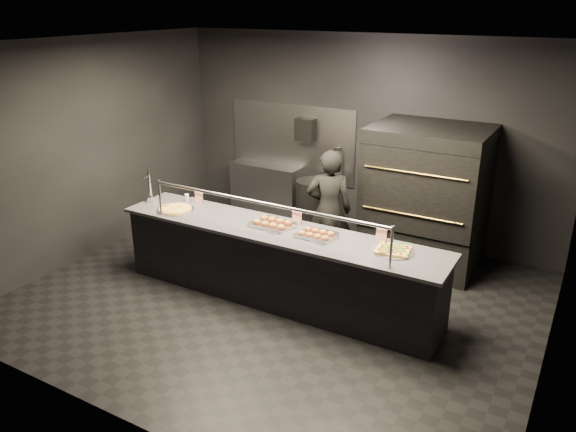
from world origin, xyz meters
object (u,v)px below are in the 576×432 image
at_px(pizza_oven, 426,196).
at_px(square_pizza, 393,250).
at_px(slider_tray_a, 273,223).
at_px(worker, 329,210).
at_px(towel_dispenser, 306,129).
at_px(prep_shelf, 266,191).
at_px(service_counter, 277,264).
at_px(fire_extinguisher, 337,165).
at_px(round_pizza, 175,209).
at_px(beer_tap, 150,191).
at_px(slider_tray_b, 316,234).
at_px(trash_bin, 312,207).

bearing_deg(pizza_oven, square_pizza, -83.78).
bearing_deg(square_pizza, slider_tray_a, -179.73).
distance_m(pizza_oven, worker, 1.33).
bearing_deg(towel_dispenser, prep_shelf, -174.29).
bearing_deg(service_counter, square_pizza, 3.16).
bearing_deg(service_counter, prep_shelf, 124.59).
xyz_separation_m(fire_extinguisher, round_pizza, (-1.10, -2.50, -0.12)).
bearing_deg(pizza_oven, round_pizza, -143.00).
height_order(beer_tap, slider_tray_a, beer_tap).
distance_m(towel_dispenser, slider_tray_b, 2.80).
bearing_deg(service_counter, slider_tray_b, 4.20).
distance_m(fire_extinguisher, trash_bin, 0.76).
relative_size(slider_tray_b, worker, 0.30).
bearing_deg(worker, beer_tap, 4.15).
distance_m(pizza_oven, square_pizza, 1.83).
distance_m(towel_dispenser, fire_extinguisher, 0.74).
bearing_deg(slider_tray_b, pizza_oven, 69.41).
bearing_deg(worker, trash_bin, -76.41).
distance_m(prep_shelf, worker, 2.15).
relative_size(fire_extinguisher, square_pizza, 1.14).
distance_m(pizza_oven, towel_dispenser, 2.23).
height_order(prep_shelf, beer_tap, beer_tap).
bearing_deg(round_pizza, square_pizza, 3.50).
bearing_deg(slider_tray_a, round_pizza, -172.95).
bearing_deg(pizza_oven, towel_dispenser, 166.86).
xyz_separation_m(towel_dispenser, beer_tap, (-1.05, -2.39, -0.49)).
height_order(pizza_oven, slider_tray_a, pizza_oven).
relative_size(service_counter, fire_extinguisher, 8.12).
xyz_separation_m(prep_shelf, fire_extinguisher, (1.25, 0.08, 0.61)).
relative_size(pizza_oven, round_pizza, 4.00).
relative_size(service_counter, square_pizza, 9.25).
bearing_deg(slider_tray_b, prep_shelf, 132.60).
relative_size(service_counter, pizza_oven, 2.15).
height_order(slider_tray_a, worker, worker).
bearing_deg(fire_extinguisher, slider_tray_a, -83.88).
bearing_deg(trash_bin, worker, -52.44).
bearing_deg(fire_extinguisher, trash_bin, -128.31).
distance_m(towel_dispenser, trash_bin, 1.20).
relative_size(prep_shelf, trash_bin, 1.41).
distance_m(service_counter, beer_tap, 2.04).
height_order(service_counter, towel_dispenser, towel_dispenser).
bearing_deg(service_counter, round_pizza, -176.18).
bearing_deg(fire_extinguisher, pizza_oven, -17.89).
xyz_separation_m(fire_extinguisher, square_pizza, (1.75, -2.32, -0.12)).
height_order(service_counter, slider_tray_a, service_counter).
bearing_deg(beer_tap, pizza_oven, 31.10).
xyz_separation_m(square_pizza, worker, (-1.26, 1.04, -0.12)).
height_order(beer_tap, square_pizza, beer_tap).
distance_m(round_pizza, worker, 2.00).
bearing_deg(slider_tray_a, trash_bin, 104.08).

